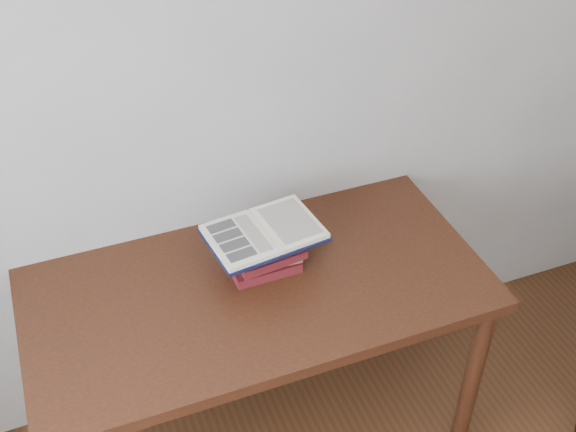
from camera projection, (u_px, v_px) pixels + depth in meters
name	position (u px, v px, depth m)	size (l,w,h in m)	color
desk	(258.00, 306.00, 2.39)	(1.49, 0.75, 0.80)	#442211
book_stack	(265.00, 252.00, 2.37)	(0.24, 0.20, 0.12)	maroon
open_book	(264.00, 233.00, 2.32)	(0.39, 0.29, 0.03)	black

